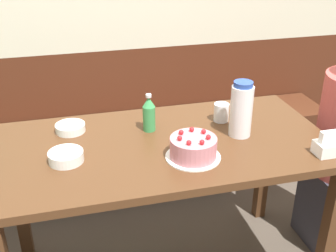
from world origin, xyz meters
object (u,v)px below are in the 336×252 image
at_px(napkin_holder, 329,146).
at_px(birthday_cake, 193,148).
at_px(bowl_rice_small, 70,128).
at_px(bowl_soup_white, 66,157).
at_px(water_pitcher, 241,110).
at_px(bench_seat, 133,155).
at_px(soju_bottle, 149,114).
at_px(glass_water_tall, 221,112).

bearing_deg(napkin_holder, birthday_cake, 168.42).
bearing_deg(bowl_rice_small, bowl_soup_white, -96.40).
xyz_separation_m(napkin_holder, bowl_rice_small, (-1.01, 0.47, -0.02)).
xyz_separation_m(water_pitcher, bowl_soup_white, (-0.76, -0.04, -0.10)).
bearing_deg(birthday_cake, napkin_holder, -11.58).
bearing_deg(bowl_rice_small, bench_seat, 58.45).
bearing_deg(soju_bottle, glass_water_tall, 1.63).
relative_size(water_pitcher, soju_bottle, 1.43).
bearing_deg(birthday_cake, bench_seat, 94.96).
height_order(bench_seat, bowl_soup_white, bowl_soup_white).
bearing_deg(napkin_holder, bowl_soup_white, 168.62).
distance_m(bench_seat, napkin_holder, 1.39).
distance_m(water_pitcher, bowl_soup_white, 0.77).
relative_size(soju_bottle, bowl_soup_white, 1.26).
distance_m(birthday_cake, water_pitcher, 0.31).
relative_size(bench_seat, bowl_rice_small, 19.64).
height_order(birthday_cake, bowl_soup_white, birthday_cake).
distance_m(water_pitcher, soju_bottle, 0.41).
xyz_separation_m(bench_seat, bowl_soup_white, (-0.41, -0.89, 0.55)).
relative_size(napkin_holder, glass_water_tall, 1.26).
bearing_deg(bench_seat, soju_bottle, -92.76).
relative_size(bowl_soup_white, bowl_rice_small, 1.04).
xyz_separation_m(napkin_holder, bowl_soup_white, (-1.04, 0.21, -0.02)).
distance_m(bench_seat, bowl_rice_small, 0.92).
bearing_deg(napkin_holder, glass_water_tall, 127.35).
distance_m(soju_bottle, bowl_soup_white, 0.43).
xyz_separation_m(birthday_cake, bowl_rice_small, (-0.47, 0.36, -0.03)).
bearing_deg(bowl_soup_white, soju_bottle, 26.28).
height_order(bench_seat, soju_bottle, soju_bottle).
distance_m(birthday_cake, bowl_soup_white, 0.51).
bearing_deg(water_pitcher, soju_bottle, 159.06).
relative_size(water_pitcher, napkin_holder, 2.29).
relative_size(water_pitcher, glass_water_tall, 2.87).
bearing_deg(napkin_holder, soju_bottle, 149.10).
xyz_separation_m(water_pitcher, glass_water_tall, (-0.03, 0.16, -0.08)).
bearing_deg(bowl_soup_white, glass_water_tall, 15.08).
relative_size(soju_bottle, napkin_holder, 1.60).
distance_m(birthday_cake, soju_bottle, 0.31).
xyz_separation_m(bench_seat, birthday_cake, (0.09, -0.99, 0.58)).
bearing_deg(birthday_cake, glass_water_tall, 51.69).
distance_m(bowl_rice_small, glass_water_tall, 0.71).
xyz_separation_m(bench_seat, glass_water_tall, (0.32, -0.69, 0.58)).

